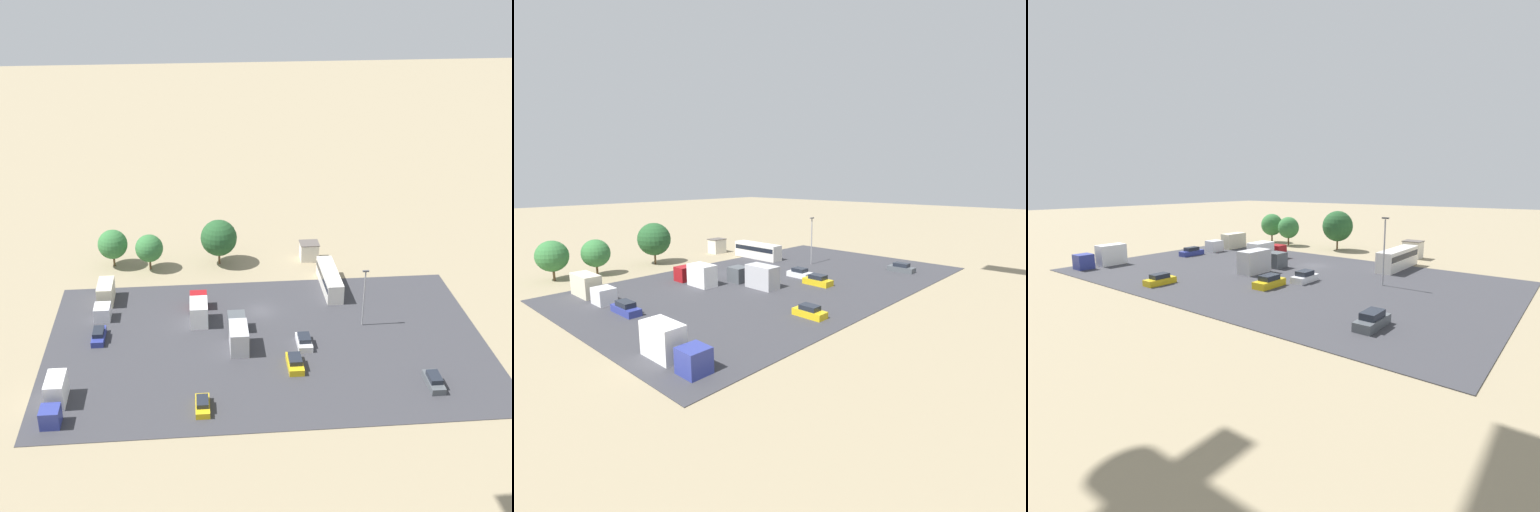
% 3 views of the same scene
% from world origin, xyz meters
% --- Properties ---
extents(ground_plane, '(400.00, 400.00, 0.00)m').
position_xyz_m(ground_plane, '(0.00, 0.00, 0.00)').
color(ground_plane, gray).
extents(parking_lot_surface, '(61.35, 37.36, 0.08)m').
position_xyz_m(parking_lot_surface, '(0.00, 9.31, 0.04)').
color(parking_lot_surface, '#38383D').
rests_on(parking_lot_surface, ground).
extents(shed_building, '(3.29, 2.93, 3.15)m').
position_xyz_m(shed_building, '(-10.00, -17.20, 1.59)').
color(shed_building, silver).
rests_on(shed_building, ground).
extents(bus, '(2.53, 10.99, 3.12)m').
position_xyz_m(bus, '(-11.60, -6.22, 1.76)').
color(bus, silver).
rests_on(bus, ground).
extents(parked_car_0, '(1.99, 4.55, 1.59)m').
position_xyz_m(parked_car_0, '(-3.09, 15.13, 0.74)').
color(parked_car_0, gold).
rests_on(parked_car_0, ground).
extents(parked_car_1, '(1.79, 4.58, 1.56)m').
position_xyz_m(parked_car_1, '(-20.17, 20.72, 0.73)').
color(parked_car_1, '#4C5156').
rests_on(parked_car_1, ground).
extents(parked_car_2, '(1.72, 4.62, 1.55)m').
position_xyz_m(parked_car_2, '(23.56, 5.96, 0.73)').
color(parked_car_2, navy).
rests_on(parked_car_2, ground).
extents(parked_car_3, '(1.97, 4.12, 1.52)m').
position_xyz_m(parked_car_3, '(-5.08, 9.99, 0.71)').
color(parked_car_3, silver).
rests_on(parked_car_3, ground).
extents(parked_car_4, '(1.73, 4.13, 1.43)m').
position_xyz_m(parked_car_4, '(9.28, 22.97, 0.67)').
color(parked_car_4, gold).
rests_on(parked_car_4, ground).
extents(parked_truck_0, '(2.57, 7.88, 3.32)m').
position_xyz_m(parked_truck_0, '(9.36, 1.27, 1.60)').
color(parked_truck_0, maroon).
rests_on(parked_truck_0, ground).
extents(parked_truck_1, '(2.53, 9.05, 3.45)m').
position_xyz_m(parked_truck_1, '(4.01, 8.64, 1.66)').
color(parked_truck_1, '#4C5156').
rests_on(parked_truck_1, ground).
extents(parked_truck_2, '(2.33, 7.98, 3.33)m').
position_xyz_m(parked_truck_2, '(27.09, 21.08, 1.60)').
color(parked_truck_2, navy).
rests_on(parked_truck_2, ground).
extents(parked_truck_3, '(2.33, 9.35, 3.09)m').
position_xyz_m(parked_truck_3, '(23.58, -3.63, 1.49)').
color(parked_truck_3, silver).
rests_on(parked_truck_3, ground).
extents(tree_near_shed, '(4.67, 4.67, 6.22)m').
position_xyz_m(tree_near_shed, '(17.30, -15.81, 3.88)').
color(tree_near_shed, brown).
rests_on(tree_near_shed, ground).
extents(tree_apron_mid, '(5.00, 5.00, 6.53)m').
position_xyz_m(tree_apron_mid, '(23.49, -17.61, 4.03)').
color(tree_apron_mid, brown).
rests_on(tree_apron_mid, ground).
extents(tree_apron_far, '(6.18, 6.18, 7.94)m').
position_xyz_m(tree_apron_far, '(5.59, -16.89, 4.85)').
color(tree_apron_far, brown).
rests_on(tree_apron_far, ground).
extents(light_pole_lot_centre, '(0.90, 0.28, 8.93)m').
position_xyz_m(light_pole_lot_centre, '(-14.34, 5.38, 4.98)').
color(light_pole_lot_centre, gray).
rests_on(light_pole_lot_centre, ground).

